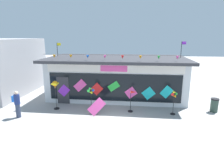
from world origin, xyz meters
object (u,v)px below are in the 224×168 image
object	(u,v)px
wind_spinner_far_left	(55,87)
person_near_camera	(17,104)
kite_shop_building	(117,77)
display_kite_on_ground	(97,107)
wind_spinner_center_right	(174,98)
trash_bin	(214,105)
wind_spinner_left	(91,95)
wind_spinner_center_left	(132,99)

from	to	relation	value
wind_spinner_far_left	person_near_camera	distance (m)	2.53
kite_shop_building	person_near_camera	xyz separation A→B (m)	(-5.62, -5.18, -0.76)
display_kite_on_ground	wind_spinner_center_right	bearing A→B (deg)	8.13
trash_bin	wind_spinner_left	bearing A→B (deg)	-174.69
person_near_camera	wind_spinner_center_left	bearing A→B (deg)	-70.77
kite_shop_building	display_kite_on_ground	xyz separation A→B (m)	(-0.87, -4.33, -1.07)
kite_shop_building	wind_spinner_far_left	bearing A→B (deg)	-137.24
wind_spinner_center_left	wind_spinner_center_right	size ratio (longest dim) A/B	0.92
wind_spinner_center_left	wind_spinner_center_right	distance (m)	2.61
wind_spinner_left	display_kite_on_ground	distance (m)	1.05
kite_shop_building	wind_spinner_left	size ratio (longest dim) A/B	6.62
wind_spinner_center_left	trash_bin	bearing A→B (deg)	6.49
kite_shop_building	wind_spinner_center_right	bearing A→B (deg)	-42.81
wind_spinner_left	wind_spinner_center_left	size ratio (longest dim) A/B	1.13
wind_spinner_center_right	trash_bin	bearing A→B (deg)	16.15
wind_spinner_far_left	display_kite_on_ground	distance (m)	3.23
wind_spinner_center_right	wind_spinner_far_left	bearing A→B (deg)	179.17
person_near_camera	display_kite_on_ground	xyz separation A→B (m)	(4.75, 0.85, -0.31)
wind_spinner_far_left	trash_bin	bearing A→B (deg)	3.75
wind_spinner_center_right	person_near_camera	bearing A→B (deg)	-170.88
wind_spinner_left	wind_spinner_center_left	xyz separation A→B (m)	(2.73, 0.14, -0.23)
wind_spinner_left	wind_spinner_center_right	world-z (taller)	wind_spinner_left
wind_spinner_far_left	wind_spinner_center_left	distance (m)	5.21
wind_spinner_far_left	wind_spinner_center_right	world-z (taller)	wind_spinner_far_left
kite_shop_building	person_near_camera	size ratio (longest dim) A/B	6.44
kite_shop_building	wind_spinner_center_left	xyz separation A→B (m)	(1.34, -3.46, -0.77)
wind_spinner_center_right	person_near_camera	distance (m)	9.68
wind_spinner_center_right	display_kite_on_ground	xyz separation A→B (m)	(-4.80, -0.69, -0.52)
kite_shop_building	wind_spinner_center_left	bearing A→B (deg)	-68.81
wind_spinner_far_left	wind_spinner_center_left	world-z (taller)	wind_spinner_far_left
wind_spinner_center_left	person_near_camera	distance (m)	7.17
wind_spinner_far_left	person_near_camera	size ratio (longest dim) A/B	1.18
wind_spinner_left	trash_bin	bearing A→B (deg)	5.31
wind_spinner_left	wind_spinner_center_right	size ratio (longest dim) A/B	1.04
wind_spinner_center_left	display_kite_on_ground	size ratio (longest dim) A/B	1.33
kite_shop_building	wind_spinner_center_left	size ratio (longest dim) A/B	7.48
trash_bin	wind_spinner_center_right	bearing A→B (deg)	-163.85
kite_shop_building	wind_spinner_far_left	world-z (taller)	kite_shop_building
wind_spinner_far_left	trash_bin	size ratio (longest dim) A/B	2.16
wind_spinner_center_left	wind_spinner_center_right	bearing A→B (deg)	-4.23
wind_spinner_far_left	wind_spinner_left	xyz separation A→B (m)	(2.44, -0.06, -0.47)
kite_shop_building	wind_spinner_far_left	size ratio (longest dim) A/B	5.45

